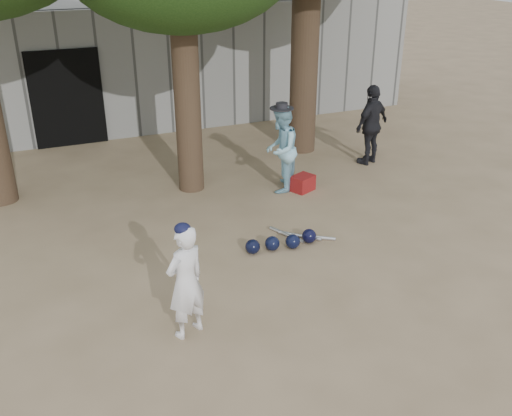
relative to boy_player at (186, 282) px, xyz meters
name	(u,v)px	position (x,y,z in m)	size (l,w,h in m)	color
ground	(243,312)	(0.77, 0.13, -0.73)	(70.00, 70.00, 0.00)	#937C5E
boy_player	(186,282)	(0.00, 0.00, 0.00)	(0.53, 0.35, 1.46)	white
spectator_blue	(281,150)	(2.92, 3.59, 0.09)	(0.80, 0.62, 1.64)	#92CBE1
spectator_dark	(372,125)	(5.32, 4.18, 0.12)	(0.99, 0.41, 1.70)	black
red_bag	(303,183)	(3.30, 3.39, -0.58)	(0.42, 0.32, 0.30)	maroon
back_building	(100,58)	(0.77, 10.46, 0.77)	(16.00, 5.24, 3.00)	gray
helmet_row	(282,242)	(1.96, 1.47, -0.62)	(1.19, 0.32, 0.23)	black
bat_pile	(300,236)	(2.38, 1.69, -0.70)	(0.84, 0.81, 0.06)	silver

